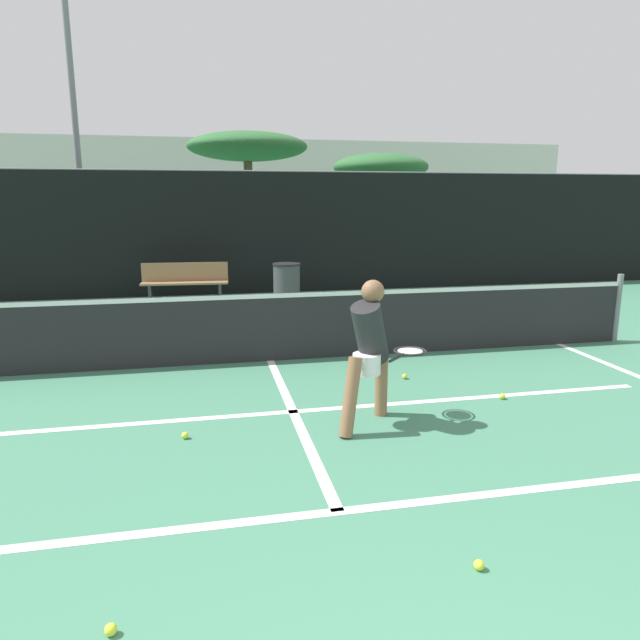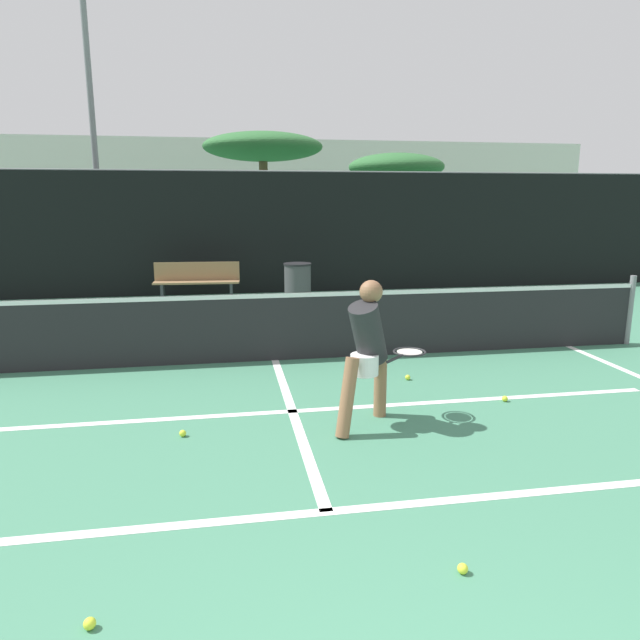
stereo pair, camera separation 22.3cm
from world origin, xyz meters
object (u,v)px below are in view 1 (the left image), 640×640
object	(u,v)px
trash_bin	(287,283)
parked_car	(99,256)
player_practicing	(370,347)
courtside_bench	(185,281)

from	to	relation	value
trash_bin	parked_car	distance (m)	6.65
parked_car	player_practicing	bearing A→B (deg)	-69.66
player_practicing	trash_bin	world-z (taller)	player_practicing
trash_bin	parked_car	xyz separation A→B (m)	(-4.60, 4.80, 0.20)
courtside_bench	parked_car	xyz separation A→B (m)	(-2.44, 4.47, 0.15)
trash_bin	parked_car	bearing A→B (deg)	133.81
courtside_bench	trash_bin	size ratio (longest dim) A/B	2.21
trash_bin	parked_car	world-z (taller)	parked_car
player_practicing	trash_bin	bearing A→B (deg)	44.00
player_practicing	courtside_bench	distance (m)	7.59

